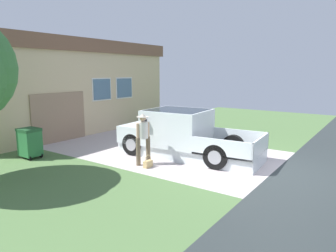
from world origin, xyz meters
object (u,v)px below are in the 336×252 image
(handbag, at_px, (148,163))
(house_with_garage, at_px, (56,85))
(pickup_truck, at_px, (179,135))
(person_with_hat, at_px, (143,135))
(wheeled_trash_bin, at_px, (30,142))

(handbag, height_order, house_with_garage, house_with_garage)
(pickup_truck, distance_m, handbag, 1.89)
(person_with_hat, distance_m, handbag, 0.92)
(house_with_garage, bearing_deg, wheeled_trash_bin, -134.64)
(pickup_truck, bearing_deg, person_with_hat, 162.93)
(house_with_garage, bearing_deg, person_with_hat, -107.13)
(person_with_hat, height_order, house_with_garage, house_with_garage)
(handbag, relative_size, wheeled_trash_bin, 0.39)
(handbag, bearing_deg, pickup_truck, -1.10)
(house_with_garage, distance_m, wheeled_trash_bin, 6.16)
(person_with_hat, xyz_separation_m, handbag, (-0.17, -0.33, -0.85))
(handbag, distance_m, wheeled_trash_bin, 4.39)
(person_with_hat, bearing_deg, wheeled_trash_bin, 136.28)
(pickup_truck, relative_size, house_with_garage, 0.46)
(pickup_truck, distance_m, wheeled_trash_bin, 5.30)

